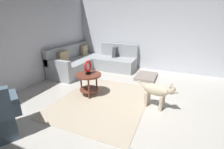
{
  "coord_description": "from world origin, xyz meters",
  "views": [
    {
      "loc": [
        -2.7,
        -0.72,
        1.8
      ],
      "look_at": [
        0.45,
        0.6,
        0.55
      ],
      "focal_mm": 25.41,
      "sensor_mm": 36.0,
      "label": 1
    }
  ],
  "objects_px": {
    "sectional_couch": "(92,62)",
    "side_table": "(89,79)",
    "torus_sculpture": "(88,67)",
    "dog_bed_mat": "(146,76)",
    "dog": "(158,91)"
  },
  "relations": [
    {
      "from": "torus_sculpture",
      "to": "side_table",
      "type": "bearing_deg",
      "value": 180.0
    },
    {
      "from": "sectional_couch",
      "to": "side_table",
      "type": "height_order",
      "value": "sectional_couch"
    },
    {
      "from": "dog",
      "to": "side_table",
      "type": "bearing_deg",
      "value": -76.55
    },
    {
      "from": "sectional_couch",
      "to": "dog_bed_mat",
      "type": "bearing_deg",
      "value": -90.36
    },
    {
      "from": "sectional_couch",
      "to": "dog",
      "type": "bearing_deg",
      "value": -124.08
    },
    {
      "from": "dog_bed_mat",
      "to": "dog",
      "type": "distance_m",
      "value": 1.77
    },
    {
      "from": "sectional_couch",
      "to": "dog_bed_mat",
      "type": "xyz_separation_m",
      "value": [
        -0.01,
        -1.93,
        -0.25
      ]
    },
    {
      "from": "dog_bed_mat",
      "to": "torus_sculpture",
      "type": "bearing_deg",
      "value": 147.96
    },
    {
      "from": "sectional_couch",
      "to": "dog",
      "type": "relative_size",
      "value": 2.68
    },
    {
      "from": "dog_bed_mat",
      "to": "dog",
      "type": "relative_size",
      "value": 0.95
    },
    {
      "from": "sectional_couch",
      "to": "side_table",
      "type": "bearing_deg",
      "value": -152.61
    },
    {
      "from": "dog_bed_mat",
      "to": "sectional_couch",
      "type": "bearing_deg",
      "value": 89.64
    },
    {
      "from": "torus_sculpture",
      "to": "dog_bed_mat",
      "type": "height_order",
      "value": "torus_sculpture"
    },
    {
      "from": "torus_sculpture",
      "to": "dog",
      "type": "bearing_deg",
      "value": -89.0
    },
    {
      "from": "sectional_couch",
      "to": "dog_bed_mat",
      "type": "relative_size",
      "value": 2.81
    }
  ]
}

